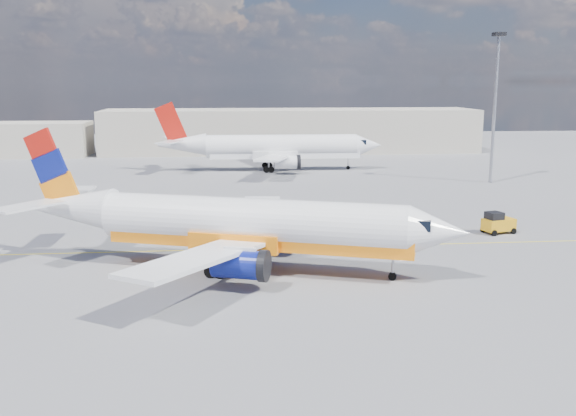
{
  "coord_description": "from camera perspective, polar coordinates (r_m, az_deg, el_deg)",
  "views": [
    {
      "loc": [
        -7.3,
        -46.85,
        13.19
      ],
      "look_at": [
        -2.59,
        1.89,
        3.5
      ],
      "focal_mm": 40.0,
      "sensor_mm": 36.0,
      "label": 1
    }
  ],
  "objects": [
    {
      "name": "main_jet",
      "position": [
        45.3,
        -4.41,
        -1.44
      ],
      "size": [
        32.63,
        24.75,
        9.93
      ],
      "rotation": [
        0.0,
        0.0,
        -0.34
      ],
      "color": "white",
      "rests_on": "ground"
    },
    {
      "name": "gse_tug",
      "position": [
        59.45,
        18.15,
        -1.28
      ],
      "size": [
        3.04,
        2.35,
        1.95
      ],
      "rotation": [
        0.0,
        0.0,
        0.28
      ],
      "color": "black",
      "rests_on": "ground"
    },
    {
      "name": "second_jet",
      "position": [
        96.52,
        -1.23,
        5.39
      ],
      "size": [
        33.97,
        26.89,
        10.3
      ],
      "rotation": [
        0.0,
        0.0,
        -0.01
      ],
      "color": "white",
      "rests_on": "ground"
    },
    {
      "name": "floodlight_mast",
      "position": [
        88.38,
        17.96,
        9.62
      ],
      "size": [
        1.41,
        1.41,
        19.32
      ],
      "color": "#9E9DA6",
      "rests_on": "ground"
    },
    {
      "name": "terminal_main",
      "position": [
        122.82,
        0.24,
        6.9
      ],
      "size": [
        70.0,
        14.0,
        8.0
      ],
      "primitive_type": "cube",
      "color": "#BCB3A2",
      "rests_on": "ground"
    },
    {
      "name": "terminal_annex",
      "position": [
        125.1,
        -23.16,
        5.63
      ],
      "size": [
        26.0,
        10.0,
        6.0
      ],
      "primitive_type": "cube",
      "color": "#BCB3A2",
      "rests_on": "ground"
    },
    {
      "name": "ground",
      "position": [
        49.22,
        3.22,
        -4.37
      ],
      "size": [
        240.0,
        240.0,
        0.0
      ],
      "primitive_type": "plane",
      "color": "slate",
      "rests_on": "ground"
    },
    {
      "name": "taxi_line",
      "position": [
        52.08,
        2.72,
        -3.48
      ],
      "size": [
        70.0,
        0.15,
        0.01
      ],
      "primitive_type": "cube",
      "color": "yellow",
      "rests_on": "ground"
    },
    {
      "name": "traffic_cone",
      "position": [
        48.97,
        10.11,
        -4.24
      ],
      "size": [
        0.44,
        0.44,
        0.62
      ],
      "color": "white",
      "rests_on": "ground"
    }
  ]
}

